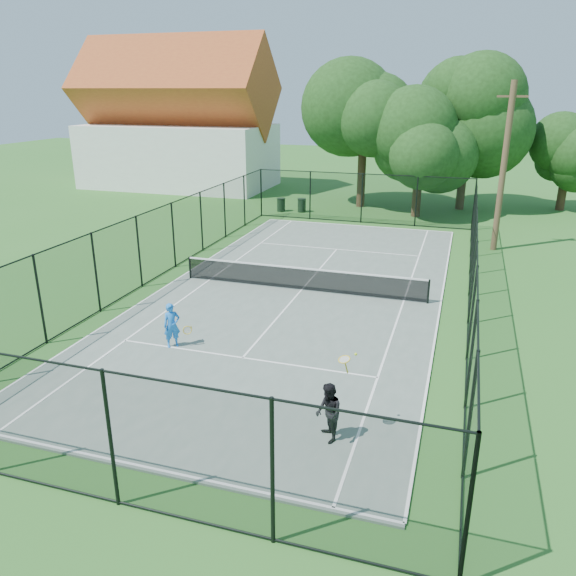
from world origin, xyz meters
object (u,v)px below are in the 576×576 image
(player_blue, at_px, (172,325))
(player_black, at_px, (329,413))
(trash_bin_left, at_px, (281,205))
(trash_bin_right, at_px, (302,205))
(utility_pole, at_px, (504,167))
(tennis_net, at_px, (302,278))

(player_blue, distance_m, player_black, 6.79)
(trash_bin_left, height_order, player_black, player_black)
(trash_bin_right, distance_m, utility_pole, 13.84)
(tennis_net, height_order, trash_bin_left, tennis_net)
(utility_pole, relative_size, player_blue, 5.69)
(player_blue, bearing_deg, player_black, -30.14)
(trash_bin_right, xyz_separation_m, player_blue, (1.94, -21.21, 0.32))
(trash_bin_right, relative_size, player_blue, 0.63)
(trash_bin_right, relative_size, player_black, 0.45)
(trash_bin_right, bearing_deg, player_blue, -84.79)
(tennis_net, xyz_separation_m, trash_bin_right, (-4.34, 14.91, -0.12))
(utility_pole, height_order, player_blue, utility_pole)
(player_black, bearing_deg, utility_pole, 77.53)
(trash_bin_left, bearing_deg, player_blue, -81.03)
(tennis_net, bearing_deg, trash_bin_left, 111.26)
(trash_bin_left, distance_m, player_blue, 21.27)
(utility_pole, bearing_deg, player_black, -102.47)
(tennis_net, bearing_deg, player_black, -70.34)
(tennis_net, xyz_separation_m, utility_pole, (7.61, 9.00, 3.57))
(player_black, bearing_deg, player_blue, 149.86)
(trash_bin_left, height_order, player_blue, player_blue)
(tennis_net, relative_size, player_black, 4.98)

